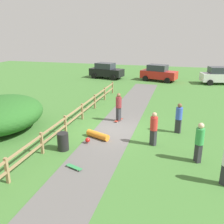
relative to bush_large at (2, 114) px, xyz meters
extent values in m
plane|color=#427533|center=(6.45, 1.78, -1.02)|extent=(60.00, 60.00, 0.00)
cube|color=#605E5B|center=(6.45, 1.78, -1.01)|extent=(2.40, 28.00, 0.02)
cube|color=#997A51|center=(3.85, -4.64, -0.47)|extent=(0.12, 0.12, 1.10)
cube|color=#997A51|center=(3.85, -2.07, -0.47)|extent=(0.12, 0.12, 1.10)
cube|color=#997A51|center=(3.85, 0.50, -0.47)|extent=(0.12, 0.12, 1.10)
cube|color=#997A51|center=(3.85, 3.07, -0.47)|extent=(0.12, 0.12, 1.10)
cube|color=#997A51|center=(3.85, 5.64, -0.47)|extent=(0.12, 0.12, 1.10)
cube|color=#997A51|center=(3.85, 8.21, -0.47)|extent=(0.12, 0.12, 1.10)
cube|color=#997A51|center=(3.85, 10.78, -0.47)|extent=(0.12, 0.12, 1.10)
cube|color=#997A51|center=(3.85, 1.78, -0.52)|extent=(0.08, 18.00, 0.09)
cube|color=#997A51|center=(3.85, 1.78, -0.07)|extent=(0.08, 18.00, 0.09)
ellipsoid|color=#286023|center=(0.00, 0.00, 0.00)|extent=(4.50, 5.40, 2.03)
cylinder|color=black|center=(4.65, -1.45, -0.57)|extent=(0.56, 0.56, 0.90)
cube|color=#B23326|center=(6.31, 3.32, -0.93)|extent=(0.45, 0.82, 0.02)
cylinder|color=silver|center=(6.33, 3.61, -0.97)|extent=(0.05, 0.07, 0.06)
cylinder|color=silver|center=(6.47, 3.56, -0.97)|extent=(0.05, 0.07, 0.06)
cylinder|color=silver|center=(6.15, 3.08, -0.97)|extent=(0.05, 0.07, 0.06)
cylinder|color=silver|center=(6.29, 3.03, -0.97)|extent=(0.05, 0.07, 0.06)
cube|color=#2D2D33|center=(6.31, 3.32, -0.49)|extent=(0.29, 0.37, 0.85)
cylinder|color=maroon|center=(6.31, 3.32, 0.29)|extent=(0.48, 0.48, 0.71)
sphere|color=brown|center=(6.31, 3.32, 0.77)|extent=(0.25, 0.25, 0.25)
cylinder|color=orange|center=(5.87, 0.33, -0.82)|extent=(1.43, 0.86, 0.36)
sphere|color=red|center=(5.56, -0.43, -0.82)|extent=(0.26, 0.26, 0.26)
cube|color=#338C4C|center=(5.91, -3.00, -0.93)|extent=(0.82, 0.46, 0.02)
cylinder|color=silver|center=(5.62, -2.97, -0.97)|extent=(0.07, 0.05, 0.06)
cylinder|color=silver|center=(5.67, -2.83, -0.97)|extent=(0.07, 0.05, 0.06)
cylinder|color=silver|center=(6.15, -3.16, -0.97)|extent=(0.07, 0.05, 0.06)
cylinder|color=silver|center=(6.20, -3.02, -0.97)|extent=(0.07, 0.05, 0.06)
cube|color=#2D2D33|center=(8.92, 0.33, -0.60)|extent=(0.38, 0.36, 0.84)
cylinder|color=red|center=(8.92, 0.33, 0.18)|extent=(0.53, 0.53, 0.70)
sphere|color=tan|center=(8.92, 0.33, 0.65)|extent=(0.25, 0.25, 0.25)
cube|color=#2D2D33|center=(11.07, -0.92, -0.57)|extent=(0.33, 0.38, 0.89)
cylinder|color=green|center=(11.07, -0.92, 0.24)|extent=(0.52, 0.52, 0.74)
sphere|color=beige|center=(11.07, -0.92, 0.74)|extent=(0.27, 0.27, 0.27)
cube|color=#2D2D33|center=(10.13, 2.37, -0.60)|extent=(0.37, 0.29, 0.84)
cylinder|color=blue|center=(10.13, 2.37, 0.17)|extent=(0.48, 0.48, 0.70)
sphere|color=brown|center=(10.13, 2.37, 0.65)|extent=(0.25, 0.25, 0.25)
cube|color=red|center=(7.53, 18.24, -0.25)|extent=(4.49, 2.68, 0.90)
cube|color=#2D333D|center=(7.34, 18.29, 0.55)|extent=(2.51, 2.05, 0.70)
cylinder|color=black|center=(9.06, 18.76, -0.70)|extent=(0.68, 0.39, 0.64)
cylinder|color=black|center=(8.63, 17.05, -0.70)|extent=(0.68, 0.39, 0.64)
cylinder|color=black|center=(6.44, 19.42, -0.70)|extent=(0.68, 0.39, 0.64)
cylinder|color=black|center=(6.01, 17.71, -0.70)|extent=(0.68, 0.39, 0.64)
cube|color=black|center=(1.02, 18.24, -0.25)|extent=(4.45, 2.49, 0.90)
cube|color=#2D333D|center=(0.83, 18.28, 0.55)|extent=(2.46, 1.96, 0.70)
cylinder|color=black|center=(2.52, 18.84, -0.70)|extent=(0.67, 0.36, 0.64)
cylinder|color=black|center=(2.17, 17.11, -0.70)|extent=(0.67, 0.36, 0.64)
cylinder|color=black|center=(-0.13, 19.37, -0.70)|extent=(0.67, 0.36, 0.64)
cylinder|color=black|center=(-0.47, 17.64, -0.70)|extent=(0.67, 0.36, 0.64)
cube|color=silver|center=(14.37, 18.24, -0.25)|extent=(4.47, 2.57, 0.90)
cube|color=#2D333D|center=(14.17, 18.19, 0.55)|extent=(2.49, 2.00, 0.70)
cylinder|color=black|center=(12.86, 18.80, -0.70)|extent=(0.68, 0.37, 0.64)
cylinder|color=black|center=(13.24, 17.09, -0.70)|extent=(0.68, 0.37, 0.64)
camera|label=1|loc=(10.01, -11.66, 4.66)|focal=39.76mm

